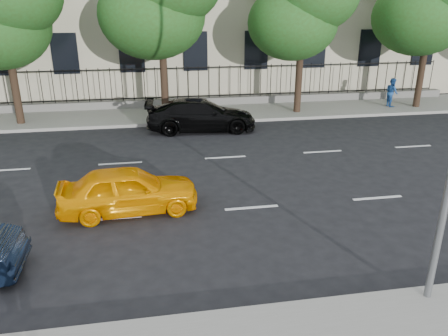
% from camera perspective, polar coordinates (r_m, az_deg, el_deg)
% --- Properties ---
extents(ground, '(120.00, 120.00, 0.00)m').
position_cam_1_polar(ground, '(10.84, 6.70, -10.93)').
color(ground, black).
rests_on(ground, ground).
extents(far_sidewalk, '(60.00, 4.00, 0.15)m').
position_cam_1_polar(far_sidewalk, '(23.63, -2.80, 7.18)').
color(far_sidewalk, gray).
rests_on(far_sidewalk, ground).
extents(lane_markings, '(49.60, 4.62, 0.01)m').
position_cam_1_polar(lane_markings, '(14.94, 1.65, -1.43)').
color(lane_markings, silver).
rests_on(lane_markings, ground).
extents(iron_fence, '(30.00, 0.50, 2.20)m').
position_cam_1_polar(iron_fence, '(25.15, -3.32, 9.35)').
color(iron_fence, slate).
rests_on(iron_fence, far_sidewalk).
extents(yellow_taxi, '(4.04, 1.86, 1.34)m').
position_cam_1_polar(yellow_taxi, '(12.75, -12.39, -2.80)').
color(yellow_taxi, '#FF9E00').
rests_on(yellow_taxi, ground).
extents(black_sedan, '(5.21, 2.42, 1.47)m').
position_cam_1_polar(black_sedan, '(20.51, -3.03, 6.94)').
color(black_sedan, black).
rests_on(black_sedan, ground).
extents(pedestrian_far, '(0.65, 0.80, 1.57)m').
position_cam_1_polar(pedestrian_far, '(26.44, 21.07, 9.21)').
color(pedestrian_far, '#1F4C92').
rests_on(pedestrian_far, far_sidewalk).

